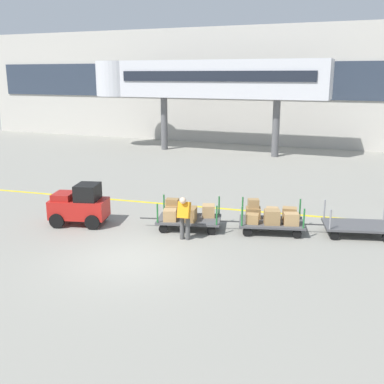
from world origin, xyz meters
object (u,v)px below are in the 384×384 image
at_px(baggage_cart_middle, 271,217).
at_px(baggage_cart_tail, 357,226).
at_px(baggage_cart_lead, 187,215).
at_px(baggage_handler, 184,216).
at_px(baggage_tug, 80,205).

height_order(baggage_cart_middle, baggage_cart_tail, baggage_cart_middle).
distance_m(baggage_cart_lead, baggage_handler, 1.30).
bearing_deg(baggage_cart_lead, baggage_cart_middle, 15.01).
bearing_deg(baggage_tug, baggage_cart_middle, 15.22).
bearing_deg(baggage_cart_tail, baggage_handler, -153.45).
distance_m(baggage_tug, baggage_cart_lead, 4.08).
bearing_deg(baggage_cart_lead, baggage_handler, -71.38).
height_order(baggage_tug, baggage_cart_middle, baggage_tug).
xyz_separation_m(baggage_cart_middle, baggage_cart_tail, (2.92, 0.76, -0.19)).
height_order(baggage_cart_lead, baggage_handler, baggage_handler).
distance_m(baggage_cart_lead, baggage_cart_middle, 3.06).
relative_size(baggage_cart_lead, baggage_cart_middle, 1.00).
xyz_separation_m(baggage_cart_lead, baggage_handler, (0.40, -1.18, 0.34)).
xyz_separation_m(baggage_tug, baggage_cart_tail, (9.81, 2.64, -0.41)).
height_order(baggage_cart_lead, baggage_cart_tail, same).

